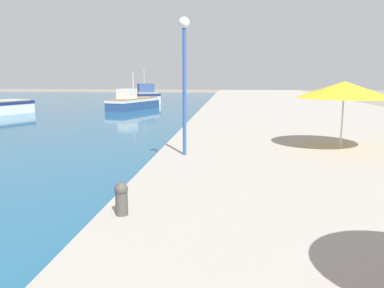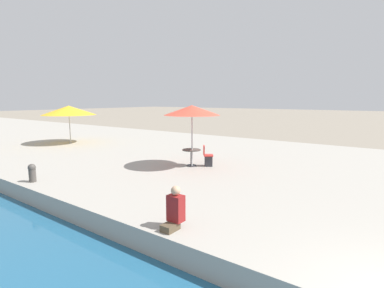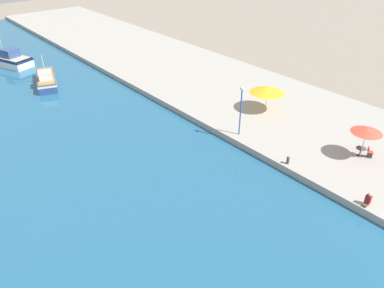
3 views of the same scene
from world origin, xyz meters
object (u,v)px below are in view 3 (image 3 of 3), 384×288
object	(u,v)px
cafe_table	(361,150)
person_at_quay	(368,200)
cafe_umbrella_pink	(367,130)
lamppost	(241,103)
cafe_chair_left	(370,154)
fishing_boat_far	(5,59)
mooring_bollard	(288,160)
fishing_boat_mid	(46,79)
cafe_umbrella_white	(267,90)

from	to	relation	value
cafe_table	person_at_quay	world-z (taller)	person_at_quay
cafe_umbrella_pink	lamppost	distance (m)	10.15
cafe_chair_left	cafe_table	bearing A→B (deg)	-90.00
fishing_boat_far	person_at_quay	distance (m)	48.25
fishing_boat_far	cafe_table	bearing A→B (deg)	-92.87
lamppost	person_at_quay	bearing A→B (deg)	-92.26
fishing_boat_far	cafe_umbrella_pink	bearing A→B (deg)	-93.02
person_at_quay	mooring_bollard	xyz separation A→B (m)	(-0.02, 6.53, -0.08)
fishing_boat_mid	mooring_bollard	bearing A→B (deg)	-56.97
fishing_boat_mid	cafe_table	bearing A→B (deg)	-49.72
cafe_table	cafe_chair_left	bearing A→B (deg)	-54.64
fishing_boat_mid	cafe_table	size ratio (longest dim) A/B	8.81
fishing_boat_mid	cafe_umbrella_white	distance (m)	26.32
cafe_table	fishing_boat_mid	bearing A→B (deg)	111.72
person_at_quay	fishing_boat_far	bearing A→B (deg)	100.90
cafe_umbrella_pink	fishing_boat_mid	bearing A→B (deg)	111.53
fishing_boat_far	cafe_chair_left	xyz separation A→B (m)	(14.92, -44.47, 0.08)
fishing_boat_far	cafe_table	size ratio (longest dim) A/B	11.08
fishing_boat_far	cafe_umbrella_white	xyz separation A→B (m)	(15.29, -33.25, 1.94)
fishing_boat_far	cafe_umbrella_white	size ratio (longest dim) A/B	2.58
cafe_umbrella_white	cafe_table	distance (m)	10.79
fishing_boat_far	cafe_table	distance (m)	46.21
fishing_boat_mid	cafe_umbrella_white	bearing A→B (deg)	-39.48
fishing_boat_mid	mooring_bollard	size ratio (longest dim) A/B	10.78
cafe_umbrella_pink	cafe_chair_left	world-z (taller)	cafe_umbrella_pink
cafe_umbrella_pink	cafe_umbrella_white	bearing A→B (deg)	85.33
cafe_table	cafe_chair_left	world-z (taller)	cafe_chair_left
cafe_umbrella_white	lamppost	size ratio (longest dim) A/B	0.75
person_at_quay	lamppost	distance (m)	12.61
cafe_table	person_at_quay	distance (m)	6.42
cafe_umbrella_pink	person_at_quay	distance (m)	6.60
fishing_boat_mid	person_at_quay	xyz separation A→B (m)	(7.72, -36.39, 0.29)
cafe_chair_left	person_at_quay	distance (m)	6.49
cafe_table	person_at_quay	xyz separation A→B (m)	(-5.38, -3.50, -0.10)
cafe_umbrella_pink	cafe_umbrella_white	world-z (taller)	cafe_umbrella_pink
cafe_table	mooring_bollard	size ratio (longest dim) A/B	1.22
fishing_boat_mid	cafe_chair_left	bearing A→B (deg)	-49.45
fishing_boat_mid	cafe_chair_left	world-z (taller)	fishing_boat_mid
cafe_table	lamppost	xyz separation A→B (m)	(-4.90, 8.81, 2.56)
cafe_chair_left	lamppost	distance (m)	11.15
fishing_boat_far	lamppost	world-z (taller)	lamppost
cafe_umbrella_pink	lamppost	bearing A→B (deg)	118.32
fishing_boat_far	cafe_umbrella_white	bearing A→B (deg)	-86.47
cafe_umbrella_white	mooring_bollard	world-z (taller)	cafe_umbrella_white
fishing_boat_far	cafe_umbrella_pink	world-z (taller)	fishing_boat_far
cafe_umbrella_pink	cafe_chair_left	size ratio (longest dim) A/B	2.92
lamppost	cafe_umbrella_pink	bearing A→B (deg)	-61.68
cafe_umbrella_white	person_at_quay	xyz separation A→B (m)	(-6.17, -14.13, -1.75)
cafe_umbrella_pink	cafe_umbrella_white	distance (m)	10.77
fishing_boat_mid	cafe_umbrella_pink	xyz separation A→B (m)	(13.01, -32.99, 2.30)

